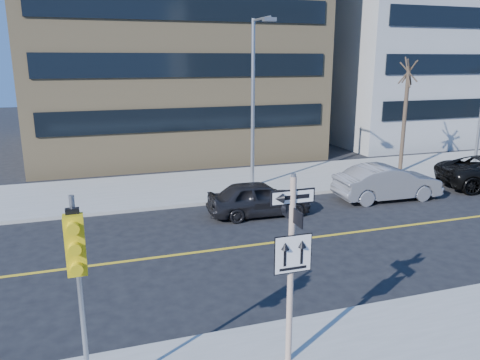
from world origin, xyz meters
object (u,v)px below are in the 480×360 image
object	(u,v)px
street_tree_west	(408,74)
traffic_signal	(77,262)
sign_pole	(291,260)
streetlight_a	(255,93)
parked_car_a	(259,198)
parked_car_b	(387,182)

from	to	relation	value
street_tree_west	traffic_signal	bearing A→B (deg)	-140.61
sign_pole	traffic_signal	bearing A→B (deg)	-177.89
traffic_signal	streetlight_a	world-z (taller)	streetlight_a
traffic_signal	street_tree_west	size ratio (longest dim) A/B	0.63
traffic_signal	parked_car_a	bearing A→B (deg)	54.64
sign_pole	parked_car_a	size ratio (longest dim) A/B	0.95
sign_pole	parked_car_b	size ratio (longest dim) A/B	0.83
streetlight_a	street_tree_west	bearing A→B (deg)	3.45
parked_car_b	sign_pole	bearing A→B (deg)	139.01
traffic_signal	street_tree_west	xyz separation A→B (m)	(17.00, 13.96, 2.50)
parked_car_a	parked_car_b	distance (m)	6.44
parked_car_a	parked_car_b	world-z (taller)	parked_car_b
streetlight_a	parked_car_b	bearing A→B (deg)	-33.10
sign_pole	traffic_signal	distance (m)	4.05
traffic_signal	parked_car_b	distance (m)	16.77
traffic_signal	streetlight_a	xyz separation A→B (m)	(8.00, 13.42, 1.73)
traffic_signal	parked_car_b	world-z (taller)	traffic_signal
traffic_signal	parked_car_b	xyz separation A→B (m)	(13.30, 9.96, -2.22)
traffic_signal	streetlight_a	distance (m)	15.72
parked_car_a	streetlight_a	world-z (taller)	streetlight_a
sign_pole	streetlight_a	size ratio (longest dim) A/B	0.51
street_tree_west	sign_pole	bearing A→B (deg)	-133.26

